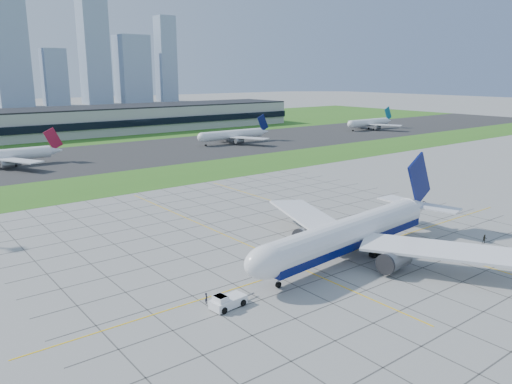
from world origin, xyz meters
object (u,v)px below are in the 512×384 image
pushback_tug (227,301)px  distant_jet_1 (7,155)px  airliner (350,234)px  distant_jet_3 (370,123)px  crew_near (206,298)px  crew_far (485,239)px  distant_jet_2 (233,135)px

pushback_tug → distant_jet_1: (1.27, 150.84, 3.44)m
airliner → distant_jet_1: airliner is taller
airliner → distant_jet_3: 235.63m
pushback_tug → crew_near: pushback_tug is taller
crew_far → distant_jet_3: distant_jet_3 is taller
crew_near → crew_far: size_ratio=0.97×
airliner → crew_far: 32.06m
crew_near → distant_jet_1: (2.95, 147.67, 3.61)m
airliner → distant_jet_3: (184.09, 147.08, -0.50)m
crew_near → crew_far: (62.34, -12.12, 0.02)m
crew_far → distant_jet_3: size_ratio=0.04×
airliner → crew_far: bearing=-27.3°
pushback_tug → crew_far: pushback_tug is taller
distant_jet_1 → pushback_tug: bearing=-90.5°
distant_jet_2 → distant_jet_1: bearing=-179.9°
pushback_tug → distant_jet_1: bearing=83.8°
distant_jet_2 → crew_near: bearing=-126.7°
distant_jet_1 → distant_jet_2: 107.33m
airliner → pushback_tug: bearing=179.3°
distant_jet_1 → distant_jet_2: same height
pushback_tug → distant_jet_2: 186.04m
crew_near → airliner: bearing=-44.6°
pushback_tug → distant_jet_3: distant_jet_3 is taller
distant_jet_3 → distant_jet_1: bearing=179.7°
airliner → crew_far: (29.58, -11.68, -4.09)m
crew_far → distant_jet_2: bearing=122.3°
distant_jet_2 → distant_jet_3: bearing=-0.6°
crew_near → distant_jet_2: (110.28, 147.85, 3.61)m
airliner → crew_near: airliner is taller
airliner → crew_near: 33.02m
distant_jet_1 → distant_jet_2: (107.33, 0.17, 0.00)m
pushback_tug → crew_near: size_ratio=4.85×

